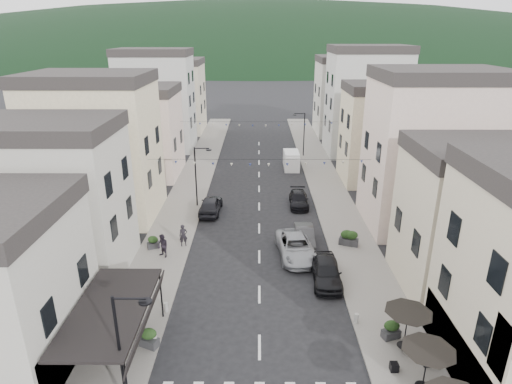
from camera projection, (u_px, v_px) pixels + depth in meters
sidewalk_left at (192, 185)px, 47.75m from camera, size 4.00×76.00×0.12m
sidewalk_right at (326, 185)px, 47.66m from camera, size 4.00×76.00×0.12m
hill_backdrop at (259, 55)px, 298.35m from camera, size 640.00×360.00×70.00m
boutique_awning at (115, 310)px, 21.41m from camera, size 3.77×7.50×3.28m
buildings_row_left at (138, 121)px, 51.02m from camera, size 10.20×54.16×14.00m
buildings_row_right at (384, 122)px, 49.71m from camera, size 10.20×54.16×14.50m
cafe_terrace at (428, 355)px, 19.54m from camera, size 2.50×8.10×2.53m
streetlamp_left_near at (125, 342)px, 18.39m from camera, size 1.70×0.56×6.00m
streetlamp_left_far at (198, 171)px, 40.84m from camera, size 1.70×0.56×6.00m
streetlamp_right_far at (302, 130)px, 57.61m from camera, size 1.70×0.56×6.00m
bollards at (260, 347)px, 22.80m from camera, size 11.66×10.26×0.60m
bunting_near at (259, 163)px, 36.37m from camera, size 19.00×0.28×0.62m
bunting_far at (259, 125)px, 51.34m from camera, size 19.00×0.28×0.62m
parked_car_a at (326, 271)px, 29.27m from camera, size 2.08×4.80×1.61m
parked_car_b at (304, 236)px, 34.51m from camera, size 1.54×4.24×1.39m
parked_car_c at (296, 247)px, 32.60m from camera, size 3.17×5.88×1.57m
parked_car_d at (299, 199)px, 42.16m from camera, size 1.91×4.48×1.29m
parked_car_e at (211, 205)px, 40.43m from camera, size 2.09×4.76×1.60m
delivery_van at (291, 160)px, 53.60m from camera, size 1.82×4.59×2.20m
pedestrian_a at (183, 235)px, 33.88m from camera, size 0.76×0.62×1.81m
pedestrian_b at (163, 246)px, 32.19m from camera, size 1.14×1.10×1.84m
planter_la at (149, 338)px, 23.13m from camera, size 1.16×0.93×1.14m
planter_lb at (153, 242)px, 33.67m from camera, size 1.05×0.83×1.03m
planter_ra at (391, 329)px, 23.80m from camera, size 1.12×0.86×1.11m
planter_rb at (351, 238)px, 34.06m from camera, size 1.24×0.91×1.25m
planter_rc at (347, 238)px, 34.20m from camera, size 1.27×1.00×1.25m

